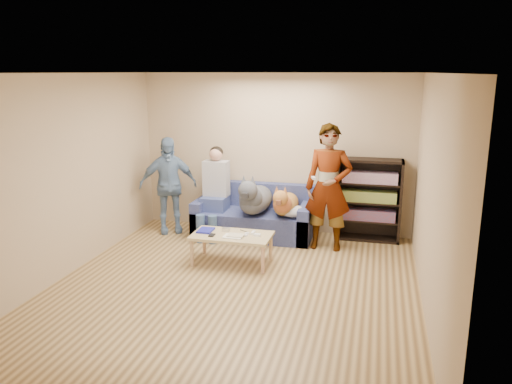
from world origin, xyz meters
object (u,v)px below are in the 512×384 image
(camera_silver, at_px, (226,229))
(bookshelf, at_px, (369,198))
(person_standing_right, at_px, (328,188))
(person_seated, at_px, (215,189))
(person_standing_left, at_px, (168,185))
(dog_gray, at_px, (254,198))
(dog_tan, at_px, (285,203))
(coffee_table, at_px, (232,238))
(sofa, at_px, (254,218))
(notebook_blue, at_px, (206,230))

(camera_silver, xyz_separation_m, bookshelf, (1.92, 1.39, 0.23))
(person_standing_right, distance_m, person_seated, 1.87)
(person_standing_left, bearing_deg, camera_silver, -66.43)
(person_standing_left, bearing_deg, person_standing_right, -32.97)
(person_seated, distance_m, dog_gray, 0.70)
(dog_tan, xyz_separation_m, coffee_table, (-0.54, -1.09, -0.25))
(bookshelf, bearing_deg, person_standing_right, -135.22)
(dog_tan, bearing_deg, sofa, 160.57)
(sofa, relative_size, dog_tan, 1.65)
(notebook_blue, xyz_separation_m, dog_tan, (0.94, 1.04, 0.19))
(person_standing_right, bearing_deg, sofa, 165.42)
(notebook_blue, relative_size, person_seated, 0.18)
(person_standing_right, height_order, person_seated, person_standing_right)
(notebook_blue, distance_m, camera_silver, 0.29)
(notebook_blue, relative_size, coffee_table, 0.24)
(camera_silver, height_order, dog_gray, dog_gray)
(person_standing_left, height_order, dog_tan, person_standing_left)
(person_seated, bearing_deg, dog_gray, -6.88)
(notebook_blue, height_order, dog_tan, dog_tan)
(sofa, relative_size, bookshelf, 1.46)
(person_standing_right, bearing_deg, camera_silver, -147.61)
(person_standing_right, xyz_separation_m, notebook_blue, (-1.62, -0.88, -0.51))
(dog_gray, xyz_separation_m, bookshelf, (1.75, 0.44, 0.01))
(dog_tan, height_order, coffee_table, dog_tan)
(person_standing_left, distance_m, dog_tan, 1.97)
(camera_silver, relative_size, bookshelf, 0.08)
(person_standing_right, bearing_deg, person_standing_left, 177.36)
(person_standing_right, xyz_separation_m, dog_tan, (-0.68, 0.15, -0.32))
(notebook_blue, height_order, dog_gray, dog_gray)
(camera_silver, bearing_deg, person_seated, 116.39)
(notebook_blue, xyz_separation_m, camera_silver, (0.28, 0.07, 0.01))
(camera_silver, bearing_deg, notebook_blue, -165.96)
(person_standing_left, xyz_separation_m, camera_silver, (1.30, -0.99, -0.35))
(notebook_blue, relative_size, dog_gray, 0.20)
(notebook_blue, bearing_deg, dog_gray, 65.91)
(sofa, relative_size, dog_gray, 1.48)
(person_standing_left, relative_size, dog_gray, 1.24)
(camera_silver, bearing_deg, person_standing_left, 142.73)
(person_seated, height_order, bookshelf, person_seated)
(person_standing_left, xyz_separation_m, notebook_blue, (1.02, -1.06, -0.36))
(dog_tan, bearing_deg, dog_gray, -177.74)
(camera_silver, bearing_deg, person_standing_right, 31.22)
(sofa, distance_m, dog_tan, 0.66)
(person_standing_left, bearing_deg, coffee_table, -67.16)
(person_standing_right, relative_size, bookshelf, 1.45)
(notebook_blue, distance_m, dog_gray, 1.14)
(camera_silver, distance_m, person_seated, 1.19)
(notebook_blue, bearing_deg, dog_tan, 47.75)
(dog_gray, distance_m, coffee_table, 1.11)
(dog_tan, xyz_separation_m, bookshelf, (1.26, 0.42, 0.06))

